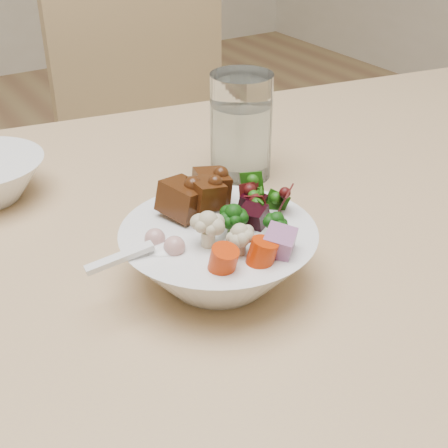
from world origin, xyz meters
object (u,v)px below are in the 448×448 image
at_px(chair_far, 167,171).
at_px(food_bowl, 219,250).
at_px(dining_table, 347,265).
at_px(water_glass, 241,130).

bearing_deg(chair_far, food_bowl, -111.58).
xyz_separation_m(dining_table, food_bowl, (-0.20, -0.02, 0.10)).
distance_m(dining_table, water_glass, 0.21).
relative_size(chair_far, food_bowl, 4.51).
bearing_deg(chair_far, dining_table, -96.24).
height_order(chair_far, water_glass, chair_far).
bearing_deg(food_bowl, water_glass, 51.10).
distance_m(dining_table, food_bowl, 0.23).
distance_m(chair_far, water_glass, 0.59).
xyz_separation_m(chair_far, water_glass, (-0.14, -0.49, 0.29)).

